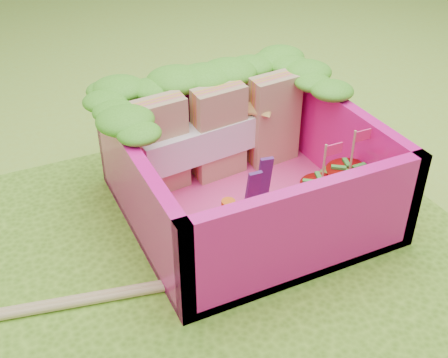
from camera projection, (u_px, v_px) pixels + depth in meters
The scene contains 13 objects.
ground at pixel (226, 261), 2.90m from camera, with size 14.00×14.00×0.00m, color #9CC537.
placemat at pixel (226, 259), 2.89m from camera, with size 2.60×2.60×0.03m, color #578F20.
bento_floor at pixel (246, 206), 3.20m from camera, with size 1.30×1.30×0.05m, color #EB3C88.
bento_box at pixel (247, 169), 3.06m from camera, with size 1.30×1.30×0.55m.
lettuce_ruffle at pixel (210, 81), 3.24m from camera, with size 1.43×0.83×0.11m.
sandwich_stack at pixel (220, 133), 3.30m from camera, with size 1.07×0.29×0.56m.
broccoli at pixel (184, 235), 2.68m from camera, with size 0.31×0.31×0.25m.
carrot_sticks at pixel (226, 231), 2.76m from camera, with size 0.13×0.15×0.29m.
purple_wedges at pixel (257, 192), 2.95m from camera, with size 0.19×0.12×0.38m.
strawberry_left at pixel (320, 201), 2.99m from camera, with size 0.23×0.23×0.47m.
strawberry_right at pixel (347, 189), 3.07m from camera, with size 0.26×0.26×0.50m.
snap_peas at pixel (325, 202), 3.15m from camera, with size 0.60×0.62×0.05m.
chopsticks at pixel (5, 313), 2.53m from camera, with size 2.16×0.48×0.04m.
Camera 1 is at (-0.95, -1.96, 1.96)m, focal length 45.00 mm.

